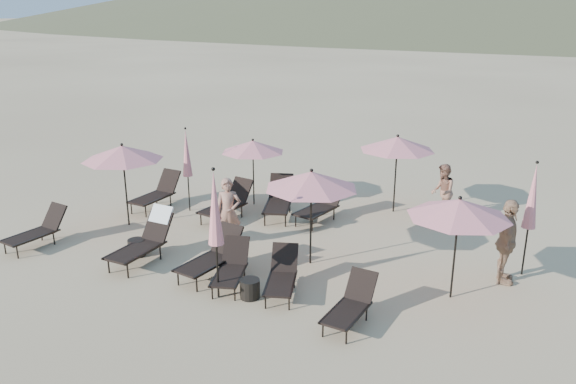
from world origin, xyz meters
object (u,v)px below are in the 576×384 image
at_px(side_table_0, 137,247).
at_px(beachgoer_c, 507,242).
at_px(beachgoer_a, 228,212).
at_px(lounger_0, 38,230).
at_px(beachgoer_b, 443,192).
at_px(lounger_5, 351,304).
at_px(lounger_6, 157,192).
at_px(lounger_3, 212,256).
at_px(lounger_7, 228,203).
at_px(umbrella_open_0, 122,153).
at_px(umbrella_open_1, 311,180).
at_px(lounger_9, 321,205).
at_px(side_table_1, 250,289).
at_px(umbrella_open_2, 459,208).
at_px(umbrella_closed_0, 215,209).
at_px(lounger_2, 231,267).
at_px(umbrella_open_4, 397,144).
at_px(umbrella_closed_1, 532,197).
at_px(lounger_4, 282,275).
at_px(lounger_1, 145,238).
at_px(umbrella_open_3, 253,146).
at_px(umbrella_closed_2, 187,153).
at_px(lounger_8, 279,199).

relative_size(side_table_0, beachgoer_c, 0.22).
distance_m(side_table_0, beachgoer_a, 2.36).
xyz_separation_m(lounger_0, beachgoer_b, (8.84, 6.21, 0.36)).
xyz_separation_m(lounger_5, lounger_6, (-7.38, 3.87, 0.07)).
relative_size(lounger_3, lounger_7, 0.97).
height_order(umbrella_open_0, umbrella_open_1, umbrella_open_0).
bearing_deg(beachgoer_c, lounger_0, 98.42).
bearing_deg(lounger_9, side_table_1, -73.63).
height_order(umbrella_open_2, umbrella_closed_0, umbrella_closed_0).
xyz_separation_m(lounger_2, lounger_3, (-0.62, 0.23, 0.06)).
bearing_deg(lounger_9, lounger_5, -50.11).
bearing_deg(umbrella_open_1, lounger_3, -140.35).
relative_size(umbrella_open_4, umbrella_closed_1, 0.88).
distance_m(lounger_0, beachgoer_a, 4.80).
relative_size(lounger_0, lounger_3, 0.93).
xyz_separation_m(umbrella_open_1, side_table_1, (-0.50, -2.06, -1.83)).
distance_m(lounger_9, side_table_1, 4.81).
bearing_deg(beachgoer_b, umbrella_open_4, -103.39).
bearing_deg(lounger_0, lounger_4, 10.38).
height_order(lounger_1, umbrella_open_2, umbrella_open_2).
relative_size(lounger_9, beachgoer_a, 1.06).
xyz_separation_m(lounger_0, side_table_0, (2.62, 0.55, -0.23)).
xyz_separation_m(lounger_2, beachgoer_a, (-1.14, 1.86, 0.46)).
relative_size(umbrella_open_2, umbrella_open_4, 0.95).
bearing_deg(umbrella_closed_0, beachgoer_c, 30.93).
relative_size(lounger_1, umbrella_open_3, 0.92).
height_order(umbrella_closed_0, beachgoer_c, umbrella_closed_0).
bearing_deg(umbrella_closed_1, lounger_1, -160.64).
xyz_separation_m(lounger_7, umbrella_closed_2, (-1.37, 0.10, 1.27)).
relative_size(lounger_7, side_table_0, 4.45).
distance_m(lounger_7, lounger_8, 1.46).
xyz_separation_m(lounger_6, lounger_7, (2.41, 0.06, 0.01)).
height_order(lounger_7, umbrella_closed_1, umbrella_closed_1).
bearing_deg(umbrella_open_2, beachgoer_b, 102.48).
bearing_deg(umbrella_open_2, side_table_0, -172.05).
bearing_deg(lounger_9, beachgoer_c, -7.98).
height_order(umbrella_open_0, umbrella_open_4, umbrella_open_4).
xyz_separation_m(lounger_1, lounger_5, (5.31, -0.69, -0.15)).
distance_m(umbrella_open_1, umbrella_closed_0, 2.55).
relative_size(side_table_0, beachgoer_b, 0.26).
distance_m(lounger_0, beachgoer_b, 10.81).
relative_size(lounger_7, umbrella_closed_0, 0.67).
height_order(umbrella_open_0, umbrella_open_3, umbrella_open_0).
xyz_separation_m(umbrella_closed_2, side_table_1, (4.15, -3.95, -1.54)).
xyz_separation_m(lounger_1, umbrella_open_4, (4.48, 5.76, 1.50)).
distance_m(lounger_0, lounger_6, 3.73).
relative_size(umbrella_open_1, umbrella_open_2, 1.04).
bearing_deg(lounger_9, lounger_3, -90.23).
height_order(lounger_3, umbrella_closed_1, umbrella_closed_1).
xyz_separation_m(umbrella_closed_1, beachgoer_c, (-0.38, -0.56, -0.89)).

